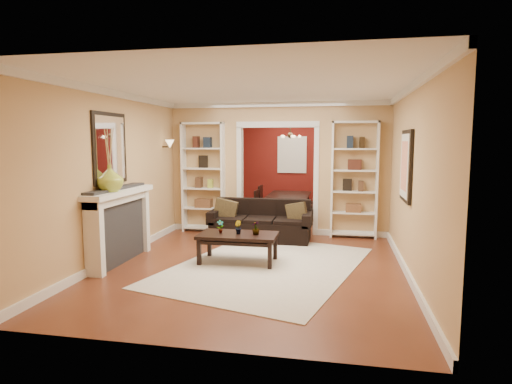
% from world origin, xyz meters
% --- Properties ---
extents(floor, '(8.00, 8.00, 0.00)m').
position_xyz_m(floor, '(0.00, 0.00, 0.00)').
color(floor, brown).
rests_on(floor, ground).
extents(ceiling, '(8.00, 8.00, 0.00)m').
position_xyz_m(ceiling, '(0.00, 0.00, 2.70)').
color(ceiling, white).
rests_on(ceiling, ground).
extents(wall_back, '(8.00, 0.00, 8.00)m').
position_xyz_m(wall_back, '(0.00, 4.00, 1.35)').
color(wall_back, tan).
rests_on(wall_back, ground).
extents(wall_front, '(8.00, 0.00, 8.00)m').
position_xyz_m(wall_front, '(0.00, -4.00, 1.35)').
color(wall_front, tan).
rests_on(wall_front, ground).
extents(wall_left, '(0.00, 8.00, 8.00)m').
position_xyz_m(wall_left, '(-2.25, 0.00, 1.35)').
color(wall_left, tan).
rests_on(wall_left, ground).
extents(wall_right, '(0.00, 8.00, 8.00)m').
position_xyz_m(wall_right, '(2.25, 0.00, 1.35)').
color(wall_right, tan).
rests_on(wall_right, ground).
extents(partition_wall, '(4.50, 0.15, 2.70)m').
position_xyz_m(partition_wall, '(0.00, 1.20, 1.35)').
color(partition_wall, tan).
rests_on(partition_wall, floor).
extents(red_back_panel, '(4.44, 0.04, 2.64)m').
position_xyz_m(red_back_panel, '(0.00, 3.97, 1.32)').
color(red_back_panel, maroon).
rests_on(red_back_panel, floor).
extents(dining_window, '(0.78, 0.03, 0.98)m').
position_xyz_m(dining_window, '(0.00, 3.93, 1.55)').
color(dining_window, '#8CA5CC').
rests_on(dining_window, wall_back).
extents(area_rug, '(3.34, 4.05, 0.01)m').
position_xyz_m(area_rug, '(0.19, -1.28, 0.01)').
color(area_rug, beige).
rests_on(area_rug, floor).
extents(sofa, '(1.97, 0.85, 0.77)m').
position_xyz_m(sofa, '(-0.22, 0.45, 0.39)').
color(sofa, black).
rests_on(sofa, floor).
extents(pillow_left, '(0.43, 0.13, 0.43)m').
position_xyz_m(pillow_left, '(-0.91, 0.43, 0.59)').
color(pillow_left, brown).
rests_on(pillow_left, sofa).
extents(pillow_right, '(0.39, 0.20, 0.38)m').
position_xyz_m(pillow_right, '(0.48, 0.43, 0.57)').
color(pillow_right, brown).
rests_on(pillow_right, sofa).
extents(coffee_table, '(1.23, 0.68, 0.46)m').
position_xyz_m(coffee_table, '(-0.28, -1.16, 0.23)').
color(coffee_table, black).
rests_on(coffee_table, floor).
extents(plant_left, '(0.13, 0.13, 0.21)m').
position_xyz_m(plant_left, '(-0.57, -1.16, 0.57)').
color(plant_left, '#336626').
rests_on(plant_left, coffee_table).
extents(plant_center, '(0.15, 0.15, 0.21)m').
position_xyz_m(plant_center, '(-0.28, -1.16, 0.57)').
color(plant_center, '#336626').
rests_on(plant_center, coffee_table).
extents(plant_right, '(0.16, 0.16, 0.21)m').
position_xyz_m(plant_right, '(0.00, -1.16, 0.57)').
color(plant_right, '#336626').
rests_on(plant_right, coffee_table).
extents(bookshelf_left, '(0.90, 0.30, 2.30)m').
position_xyz_m(bookshelf_left, '(-1.55, 1.03, 1.15)').
color(bookshelf_left, white).
rests_on(bookshelf_left, floor).
extents(bookshelf_right, '(0.90, 0.30, 2.30)m').
position_xyz_m(bookshelf_right, '(1.55, 1.03, 1.15)').
color(bookshelf_right, white).
rests_on(bookshelf_right, floor).
extents(fireplace, '(0.32, 1.70, 1.16)m').
position_xyz_m(fireplace, '(-2.09, -1.50, 0.58)').
color(fireplace, white).
rests_on(fireplace, floor).
extents(vase, '(0.41, 0.41, 0.40)m').
position_xyz_m(vase, '(-2.09, -1.77, 1.36)').
color(vase, '#A1B53A').
rests_on(vase, fireplace).
extents(mirror, '(0.03, 0.95, 1.10)m').
position_xyz_m(mirror, '(-2.23, -1.50, 1.80)').
color(mirror, silver).
rests_on(mirror, wall_left).
extents(wall_sconce, '(0.18, 0.18, 0.22)m').
position_xyz_m(wall_sconce, '(-2.15, 0.55, 1.83)').
color(wall_sconce, '#FFE0A5').
rests_on(wall_sconce, wall_left).
extents(framed_art, '(0.04, 0.85, 1.05)m').
position_xyz_m(framed_art, '(2.21, -1.00, 1.55)').
color(framed_art, black).
rests_on(framed_art, wall_right).
extents(dining_table, '(1.78, 0.99, 0.63)m').
position_xyz_m(dining_table, '(0.10, 2.59, 0.31)').
color(dining_table, black).
rests_on(dining_table, floor).
extents(dining_chair_nw, '(0.47, 0.47, 0.78)m').
position_xyz_m(dining_chair_nw, '(-0.45, 2.29, 0.39)').
color(dining_chair_nw, black).
rests_on(dining_chair_nw, floor).
extents(dining_chair_ne, '(0.47, 0.47, 0.81)m').
position_xyz_m(dining_chair_ne, '(0.65, 2.29, 0.40)').
color(dining_chair_ne, black).
rests_on(dining_chair_ne, floor).
extents(dining_chair_sw, '(0.51, 0.51, 0.83)m').
position_xyz_m(dining_chair_sw, '(-0.45, 2.89, 0.42)').
color(dining_chair_sw, black).
rests_on(dining_chair_sw, floor).
extents(dining_chair_se, '(0.41, 0.41, 0.79)m').
position_xyz_m(dining_chair_se, '(0.65, 2.89, 0.39)').
color(dining_chair_se, black).
rests_on(dining_chair_se, floor).
extents(chandelier, '(0.50, 0.50, 0.30)m').
position_xyz_m(chandelier, '(0.00, 2.70, 2.02)').
color(chandelier, '#332717').
rests_on(chandelier, ceiling).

